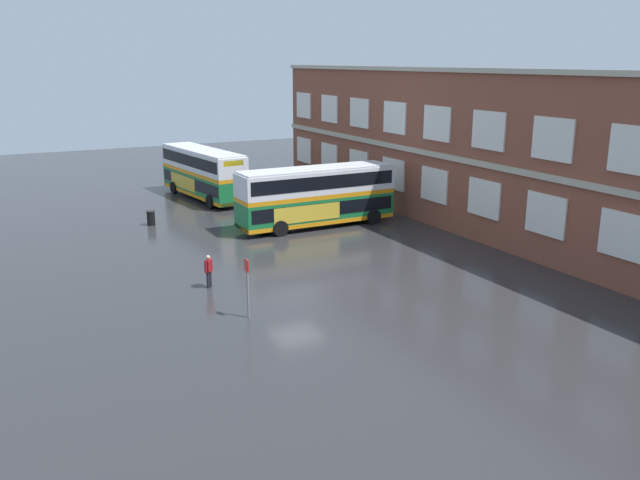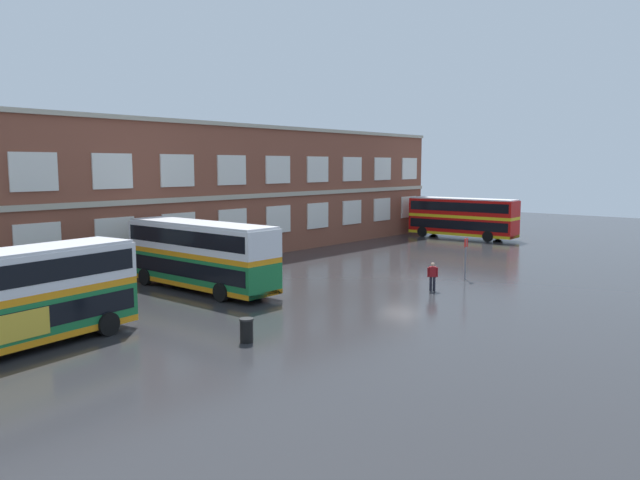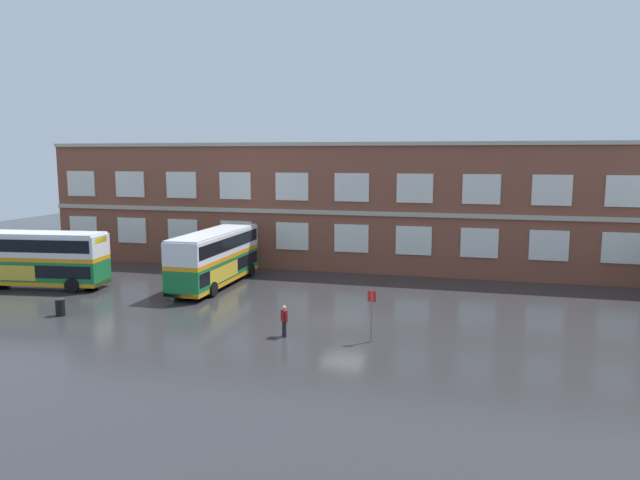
{
  "view_description": "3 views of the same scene",
  "coord_description": "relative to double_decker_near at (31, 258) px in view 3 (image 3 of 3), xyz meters",
  "views": [
    {
      "loc": [
        28.22,
        -13.27,
        11.11
      ],
      "look_at": [
        -1.02,
        1.88,
        2.1
      ],
      "focal_mm": 37.06,
      "sensor_mm": 36.0,
      "label": 1
    },
    {
      "loc": [
        -33.57,
        -21.83,
        7.43
      ],
      "look_at": [
        -4.48,
        3.21,
        2.68
      ],
      "focal_mm": 34.18,
      "sensor_mm": 36.0,
      "label": 2
    },
    {
      "loc": [
        7.31,
        -32.77,
        9.59
      ],
      "look_at": [
        -2.11,
        2.87,
        4.3
      ],
      "focal_mm": 33.25,
      "sensor_mm": 36.0,
      "label": 3
    }
  ],
  "objects": [
    {
      "name": "waiting_passenger",
      "position": [
        21.6,
        -6.66,
        -1.22
      ],
      "size": [
        0.49,
        0.55,
        1.7
      ],
      "color": "black",
      "rests_on": "ground"
    },
    {
      "name": "double_decker_near",
      "position": [
        0.0,
        0.0,
        0.0
      ],
      "size": [
        11.24,
        3.94,
        4.07
      ],
      "color": "#197038",
      "rests_on": "ground"
    },
    {
      "name": "brick_terminal_building",
      "position": [
        21.53,
        15.06,
        3.03
      ],
      "size": [
        55.36,
        8.19,
        10.64
      ],
      "color": "brown",
      "rests_on": "ground"
    },
    {
      "name": "ground_plane",
      "position": [
        23.93,
        -0.92,
        -2.15
      ],
      "size": [
        120.0,
        120.0,
        0.0
      ],
      "primitive_type": "plane",
      "color": "#2B2B2D"
    },
    {
      "name": "double_decker_middle",
      "position": [
        12.78,
        3.92,
        0.0
      ],
      "size": [
        2.93,
        11.02,
        4.07
      ],
      "color": "#197038",
      "rests_on": "ground"
    },
    {
      "name": "station_litter_bin",
      "position": [
        7.23,
        -6.14,
        -1.63
      ],
      "size": [
        0.6,
        0.6,
        1.03
      ],
      "color": "black",
      "rests_on": "ground"
    },
    {
      "name": "bus_stand_flag",
      "position": [
        26.25,
        -6.37,
        -0.51
      ],
      "size": [
        0.44,
        0.1,
        2.7
      ],
      "color": "slate",
      "rests_on": "ground"
    }
  ]
}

